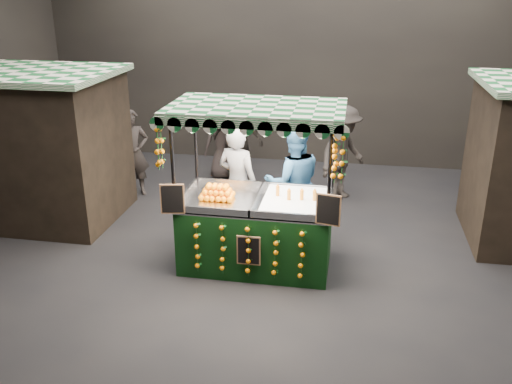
# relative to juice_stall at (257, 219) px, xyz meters

# --- Properties ---
(ground) EXTENTS (12.00, 12.00, 0.00)m
(ground) POSITION_rel_juice_stall_xyz_m (0.25, 0.16, -0.75)
(ground) COLOR black
(ground) RESTS_ON ground
(market_hall) EXTENTS (12.10, 10.10, 5.05)m
(market_hall) POSITION_rel_juice_stall_xyz_m (0.25, 0.16, 2.63)
(market_hall) COLOR black
(market_hall) RESTS_ON ground
(neighbour_stall_left) EXTENTS (3.00, 2.20, 2.60)m
(neighbour_stall_left) POSITION_rel_juice_stall_xyz_m (-4.15, 1.16, 0.56)
(neighbour_stall_left) COLOR black
(neighbour_stall_left) RESTS_ON ground
(juice_stall) EXTENTS (2.49, 1.47, 2.42)m
(juice_stall) POSITION_rel_juice_stall_xyz_m (0.00, 0.00, 0.00)
(juice_stall) COLOR black
(juice_stall) RESTS_ON ground
(vendor_grey) EXTENTS (0.80, 0.65, 1.89)m
(vendor_grey) POSITION_rel_juice_stall_xyz_m (-0.48, 0.91, 0.20)
(vendor_grey) COLOR slate
(vendor_grey) RESTS_ON ground
(vendor_blue) EXTENTS (1.11, 0.97, 1.93)m
(vendor_blue) POSITION_rel_juice_stall_xyz_m (0.41, 1.03, 0.21)
(vendor_blue) COLOR #2A5A88
(vendor_blue) RESTS_ON ground
(shopper_0) EXTENTS (0.75, 0.68, 1.71)m
(shopper_0) POSITION_rel_juice_stall_xyz_m (-2.88, 2.43, 0.11)
(shopper_0) COLOR #2D2725
(shopper_0) RESTS_ON ground
(shopper_1) EXTENTS (1.03, 1.02, 1.68)m
(shopper_1) POSITION_rel_juice_stall_xyz_m (3.80, 2.16, 0.09)
(shopper_1) COLOR #2E2825
(shopper_1) RESTS_ON ground
(shopper_2) EXTENTS (1.20, 0.77, 1.90)m
(shopper_2) POSITION_rel_juice_stall_xyz_m (-0.99, 3.32, 0.20)
(shopper_2) COLOR black
(shopper_2) RESTS_ON ground
(shopper_3) EXTENTS (1.23, 1.35, 1.81)m
(shopper_3) POSITION_rel_juice_stall_xyz_m (1.13, 2.97, 0.16)
(shopper_3) COLOR #2D2724
(shopper_3) RESTS_ON ground
(shopper_4) EXTENTS (0.92, 0.82, 1.58)m
(shopper_4) POSITION_rel_juice_stall_xyz_m (-1.39, 3.69, 0.04)
(shopper_4) COLOR #2C2524
(shopper_4) RESTS_ON ground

